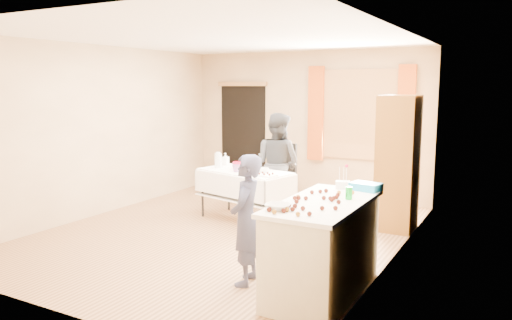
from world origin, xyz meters
The scene contains 29 objects.
floor centered at (0.00, 0.00, -0.01)m, with size 4.50×5.50×0.02m, color #9E7047.
ceiling centered at (0.00, 0.00, 2.61)m, with size 4.50×5.50×0.02m, color white.
wall_back centered at (0.00, 2.76, 1.30)m, with size 4.50×0.02×2.60m, color tan.
wall_front centered at (0.00, -2.76, 1.30)m, with size 4.50×0.02×2.60m, color tan.
wall_left centered at (-2.26, 0.00, 1.30)m, with size 0.02×5.50×2.60m, color tan.
wall_right centered at (2.26, 0.00, 1.30)m, with size 0.02×5.50×2.60m, color tan.
window_frame centered at (1.00, 2.72, 1.50)m, with size 1.32×0.06×1.52m, color olive.
window_pane centered at (1.00, 2.71, 1.50)m, with size 1.20×0.02×1.40m, color white.
curtain_left centered at (0.22, 2.67, 1.50)m, with size 0.28×0.06×1.65m, color #B24914.
curtain_right centered at (1.78, 2.67, 1.50)m, with size 0.28×0.06×1.65m, color #B24914.
doorway centered at (-1.30, 2.73, 1.00)m, with size 0.95×0.04×2.00m, color black.
door_lintel centered at (-1.30, 2.70, 2.02)m, with size 1.05×0.06×0.08m, color olive.
cabinet centered at (1.99, 1.32, 0.93)m, with size 0.50×0.60×1.86m, color brown.
counter centered at (1.89, -1.23, 0.45)m, with size 0.72×1.52×0.91m.
party_table centered at (-0.09, 0.69, 0.45)m, with size 1.54×1.03×0.75m.
chair centered at (-0.06, 1.82, 0.31)m, with size 0.55×0.55×1.04m.
girl centered at (1.13, -1.37, 0.66)m, with size 0.42×0.54×1.32m, color #2B2D4A.
woman centered at (0.16, 1.29, 0.79)m, with size 0.86×0.73×1.58m, color black.
soda_can centered at (2.07, -1.04, 0.97)m, with size 0.07×0.07×0.12m, color #119F25.
mixing_bowl centered at (1.65, -1.73, 0.94)m, with size 0.22×0.22×0.05m, color white.
foam_block centered at (1.85, -0.59, 0.95)m, with size 0.15×0.10×0.08m, color white.
blue_basket centered at (2.10, -0.56, 0.95)m, with size 0.30×0.20×0.08m, color #1A8ACD.
pitcher centered at (-0.56, 0.71, 0.86)m, with size 0.11×0.11×0.22m, color silver.
cup_red centered at (-0.28, 0.80, 0.80)m, with size 0.18×0.18×0.11m, color red.
cup_rainbow centered at (-0.14, 0.53, 0.80)m, with size 0.12×0.12×0.11m, color red.
small_bowl centered at (0.20, 0.72, 0.78)m, with size 0.20×0.20×0.06m, color white.
pastry_tray centered at (0.39, 0.45, 0.76)m, with size 0.28×0.20×0.02m, color white.
bottle centered at (-0.61, 1.00, 0.85)m, with size 0.09×0.09×0.19m, color white.
cake_balls centered at (1.83, -1.37, 0.93)m, with size 0.53×1.12×0.04m.
Camera 1 is at (3.54, -5.57, 1.99)m, focal length 35.00 mm.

